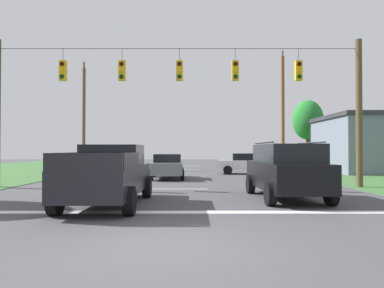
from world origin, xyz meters
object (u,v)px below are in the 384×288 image
Objects in this scene: distant_car_crossing_white at (246,163)px; pickup_truck at (108,175)px; distant_car_far_parked at (81,160)px; utility_pole_near_left at (83,117)px; suv_black at (285,170)px; utility_pole_mid_right at (282,111)px; overhead_signal_span at (178,103)px; distant_car_oncoming at (167,166)px; tree_roadside_far_right at (307,120)px.

pickup_truck is at bearing -114.63° from distant_car_crossing_white.
distant_car_far_parked is 4.68m from utility_pole_near_left.
utility_pole_mid_right reaches higher than suv_black.
distant_car_oncoming is at bearing 99.57° from overhead_signal_span.
overhead_signal_span reaches higher than pickup_truck.
distant_car_far_parked is 22.29m from tree_roadside_far_right.
tree_roadside_far_right is at bearing 58.63° from pickup_truck.
distant_car_oncoming is 1.01× the size of distant_car_far_parked.
tree_roadside_far_right is (13.94, 22.86, 3.68)m from pickup_truck.
distant_car_oncoming is at bearing 83.62° from pickup_truck.
overhead_signal_span is 1.78× the size of utility_pole_near_left.
utility_pole_mid_right reaches higher than distant_car_far_parked.
suv_black is 0.49× the size of utility_pole_near_left.
overhead_signal_span is 21.25m from tree_roadside_far_right.
distant_car_far_parked is at bearing 110.39° from utility_pole_near_left.
suv_black is at bearing -104.11° from utility_pole_mid_right.
suv_black reaches higher than distant_car_oncoming.
utility_pole_near_left is (0.86, -2.30, 3.99)m from distant_car_far_parked.
overhead_signal_span is 11.05m from distant_car_crossing_white.
utility_pole_mid_right is at bearing 55.96° from distant_car_crossing_white.
overhead_signal_span reaches higher than suv_black.
pickup_truck is 16.20m from distant_car_crossing_white.
overhead_signal_span is 3.24× the size of pickup_truck.
utility_pole_mid_right is at bearing 62.34° from pickup_truck.
distant_car_oncoming is at bearing 118.50° from suv_black.
distant_car_far_parked is at bearing 119.58° from overhead_signal_span.
suv_black is 10.34m from distant_car_oncoming.
tree_roadside_far_right is at bearing 69.97° from suv_black.
suv_black is 13.38m from distant_car_crossing_white.
distant_car_crossing_white is at bearing -131.46° from tree_roadside_far_right.
overhead_signal_span is 3.60× the size of suv_black.
utility_pole_mid_right is 1.12× the size of utility_pole_near_left.
utility_pole_near_left is at bearing -178.65° from utility_pole_mid_right.
utility_pole_mid_right reaches higher than pickup_truck.
distant_car_crossing_white is 7.03m from distant_car_oncoming.
utility_pole_near_left is at bearing -69.61° from distant_car_far_parked.
suv_black is at bearing 12.62° from pickup_truck.
suv_black is at bearing -110.03° from tree_roadside_far_right.
distant_car_far_parked is (-10.06, 17.73, -3.22)m from overhead_signal_span.
utility_pole_near_left reaches higher than overhead_signal_span.
suv_black is (6.10, 1.37, 0.09)m from pickup_truck.
distant_car_crossing_white is (4.71, 9.46, -3.22)m from overhead_signal_span.
utility_pole_near_left is (-13.26, 19.32, 3.72)m from suv_black.
distant_car_oncoming is (-4.93, 9.09, -0.27)m from suv_black.
pickup_truck is 1.25× the size of distant_car_far_parked.
distant_car_far_parked is (-9.19, 12.54, 0.00)m from distant_car_oncoming.
distant_car_crossing_white is at bearing 87.22° from suv_black.
suv_black reaches higher than distant_car_crossing_white.
tree_roadside_far_right is at bearing 5.89° from utility_pole_near_left.
pickup_truck is 27.03m from tree_roadside_far_right.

